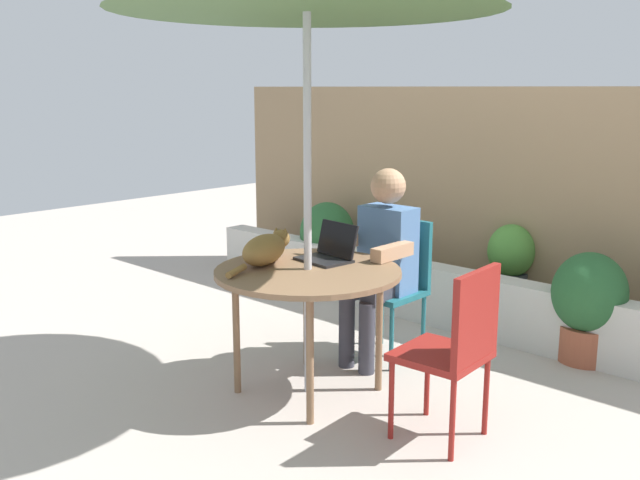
# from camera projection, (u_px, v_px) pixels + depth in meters

# --- Properties ---
(ground_plane) EXTENTS (14.00, 14.00, 0.00)m
(ground_plane) POSITION_uv_depth(u_px,v_px,m) (308.00, 391.00, 4.10)
(ground_plane) COLOR #ADA399
(fence_back) EXTENTS (5.36, 0.08, 1.72)m
(fence_back) POSITION_uv_depth(u_px,v_px,m) (496.00, 202.00, 5.42)
(fence_back) COLOR #937756
(fence_back) RESTS_ON ground
(planter_wall_low) EXTENTS (4.82, 0.20, 0.43)m
(planter_wall_low) POSITION_uv_depth(u_px,v_px,m) (453.00, 298.00, 5.15)
(planter_wall_low) COLOR beige
(planter_wall_low) RESTS_ON ground
(patio_table) EXTENTS (1.04, 1.04, 0.73)m
(patio_table) POSITION_uv_depth(u_px,v_px,m) (308.00, 279.00, 3.96)
(patio_table) COLOR brown
(patio_table) RESTS_ON ground
(chair_occupied) EXTENTS (0.40, 0.40, 0.89)m
(chair_occupied) POSITION_uv_depth(u_px,v_px,m) (395.00, 276.00, 4.58)
(chair_occupied) COLOR #1E606B
(chair_occupied) RESTS_ON ground
(chair_empty) EXTENTS (0.42, 0.42, 0.89)m
(chair_empty) POSITION_uv_depth(u_px,v_px,m) (457.00, 341.00, 3.41)
(chair_empty) COLOR maroon
(chair_empty) RESTS_ON ground
(person_seated) EXTENTS (0.48, 0.48, 1.23)m
(person_seated) POSITION_uv_depth(u_px,v_px,m) (381.00, 255.00, 4.43)
(person_seated) COLOR #4C72A5
(person_seated) RESTS_ON ground
(laptop) EXTENTS (0.33, 0.28, 0.21)m
(laptop) POSITION_uv_depth(u_px,v_px,m) (331.00, 249.00, 4.15)
(laptop) COLOR black
(laptop) RESTS_ON patio_table
(cat) EXTENTS (0.32, 0.63, 0.17)m
(cat) POSITION_uv_depth(u_px,v_px,m) (266.00, 249.00, 4.06)
(cat) COLOR olive
(cat) RESTS_ON patio_table
(potted_plant_near_fence) EXTENTS (0.46, 0.46, 0.71)m
(potted_plant_near_fence) POSITION_uv_depth(u_px,v_px,m) (589.00, 303.00, 4.47)
(potted_plant_near_fence) COLOR #9E5138
(potted_plant_near_fence) RESTS_ON ground
(potted_plant_by_chair) EXTENTS (0.35, 0.35, 0.72)m
(potted_plant_by_chair) POSITION_uv_depth(u_px,v_px,m) (510.00, 266.00, 5.31)
(potted_plant_by_chair) COLOR #33383D
(potted_plant_by_chair) RESTS_ON ground
(potted_plant_corner) EXTENTS (0.47, 0.47, 0.75)m
(potted_plant_corner) POSITION_uv_depth(u_px,v_px,m) (327.00, 242.00, 6.16)
(potted_plant_corner) COLOR #33383D
(potted_plant_corner) RESTS_ON ground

